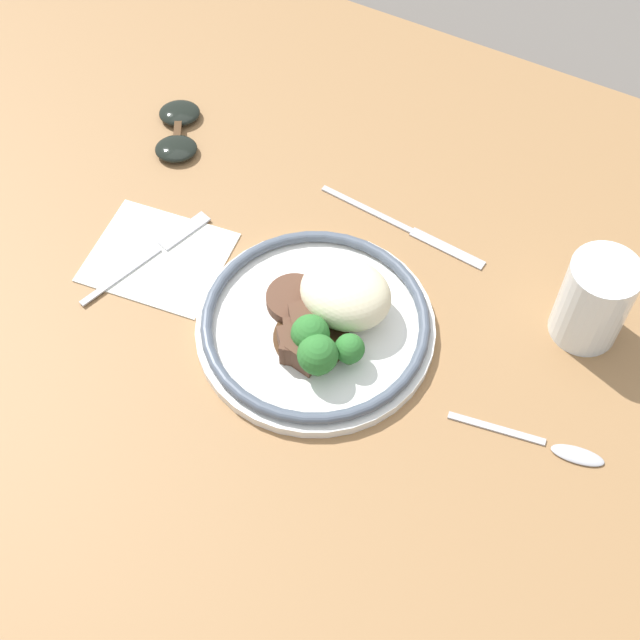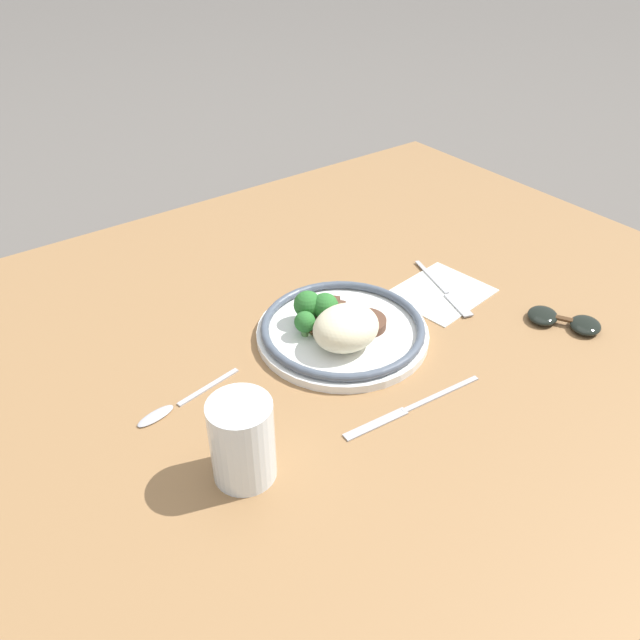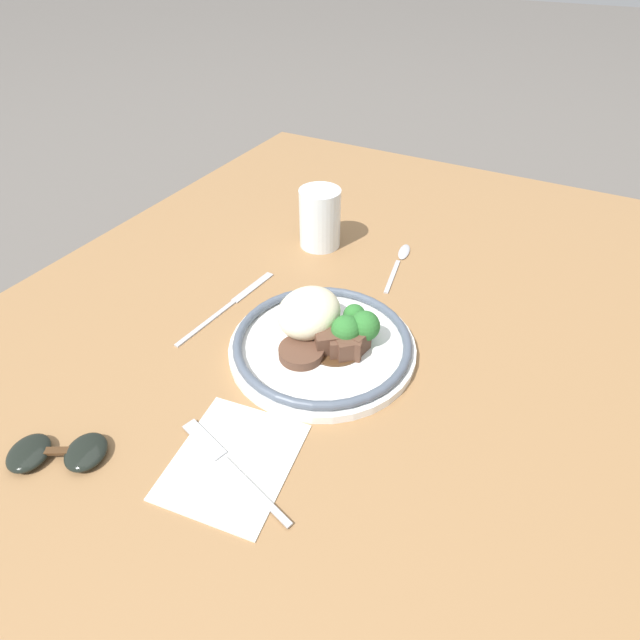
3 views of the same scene
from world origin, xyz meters
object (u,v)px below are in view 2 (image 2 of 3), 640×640
at_px(fork, 447,293).
at_px(knife, 409,409).
at_px(sunglasses, 564,320).
at_px(juice_glass, 243,443).
at_px(plate, 341,327).
at_px(spoon, 169,408).

bearing_deg(fork, knife, -38.32).
bearing_deg(sunglasses, knife, -30.02).
distance_m(juice_glass, knife, 0.22).
relative_size(juice_glass, fork, 0.60).
distance_m(plate, juice_glass, 0.27).
xyz_separation_m(juice_glass, fork, (-0.44, -0.12, -0.04)).
relative_size(fork, knife, 0.81).
height_order(juice_glass, knife, juice_glass).
bearing_deg(juice_glass, knife, 171.03).
bearing_deg(juice_glass, plate, -150.94).
bearing_deg(knife, spoon, -31.60).
xyz_separation_m(plate, sunglasses, (-0.29, 0.17, -0.01)).
xyz_separation_m(knife, spoon, (0.24, -0.18, 0.00)).
bearing_deg(plate, knife, 82.79).
bearing_deg(fork, juice_glass, -57.45).
height_order(fork, sunglasses, sunglasses).
distance_m(plate, spoon, 0.26).
bearing_deg(plate, spoon, -2.73).
bearing_deg(plate, juice_glass, 29.06).
distance_m(plate, knife, 0.17).
bearing_deg(spoon, sunglasses, 151.72).
xyz_separation_m(fork, sunglasses, (-0.08, 0.16, 0.00)).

